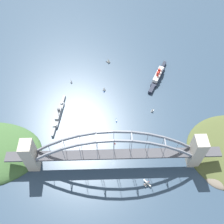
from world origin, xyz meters
TOP-DOWN VIEW (x-y plane):
  - ground_plane at (0.00, 0.00)m, footprint 1400.00×1400.00m
  - harbor_arch_bridge at (0.00, 0.00)m, footprint 268.98×17.96m
  - ocean_liner at (80.90, 158.13)m, footprint 41.72×76.82m
  - naval_cruiser at (-80.71, 81.49)m, footprint 13.44×77.46m
  - seaplane_taxiing_near_bridge at (40.10, -30.02)m, footprint 9.85×10.25m
  - small_boat_0 at (-67.22, 151.32)m, footprint 4.53×5.71m
  - small_boat_1 at (-11.58, 131.85)m, footprint 4.82×8.53m
  - small_boat_2 at (62.05, 85.24)m, footprint 6.45×5.87m
  - small_boat_3 at (-2.84, 201.44)m, footprint 8.64×6.66m
  - small_boat_4 at (6.22, 69.04)m, footprint 1.72×7.43m
  - channel_marker_buoy at (2.52, 29.27)m, footprint 2.20×2.20m

SIDE VIEW (x-z plane):
  - ground_plane at x=0.00m, z-range 0.00..0.00m
  - small_boat_4 at x=6.22m, z-range -0.29..1.74m
  - channel_marker_buoy at x=2.52m, z-range -0.26..2.49m
  - seaplane_taxiing_near_bridge at x=40.10m, z-range -0.41..4.26m
  - naval_cruiser at x=-80.71m, z-range -5.63..11.94m
  - small_boat_0 at x=-67.22m, z-range -0.18..7.11m
  - small_boat_2 at x=62.05m, z-range -0.25..7.41m
  - small_boat_1 at x=-11.58m, z-range -0.27..7.85m
  - small_boat_3 at x=-2.84m, z-range -0.32..8.93m
  - ocean_liner at x=80.90m, z-range -4.21..14.90m
  - harbor_arch_bridge at x=0.00m, z-range -6.32..61.66m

